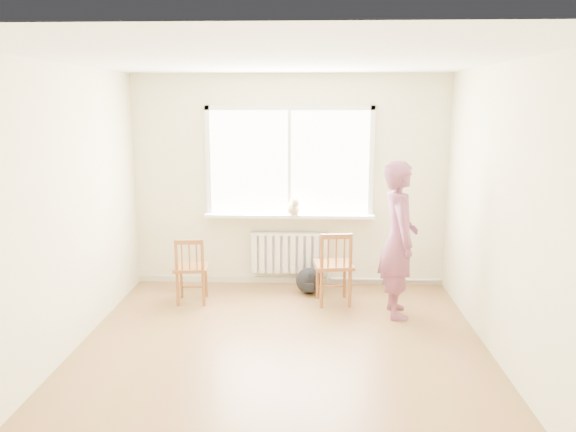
# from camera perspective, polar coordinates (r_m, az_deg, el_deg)

# --- Properties ---
(floor) EXTENTS (4.50, 4.50, 0.00)m
(floor) POSITION_cam_1_polar(r_m,az_deg,el_deg) (5.40, -0.80, -14.27)
(floor) COLOR #8C5E39
(floor) RESTS_ON ground
(ceiling) EXTENTS (4.50, 4.50, 0.00)m
(ceiling) POSITION_cam_1_polar(r_m,az_deg,el_deg) (4.88, -0.89, 15.65)
(ceiling) COLOR white
(ceiling) RESTS_ON back_wall
(back_wall) EXTENTS (4.00, 0.01, 2.70)m
(back_wall) POSITION_cam_1_polar(r_m,az_deg,el_deg) (7.18, 0.16, 3.51)
(back_wall) COLOR beige
(back_wall) RESTS_ON ground
(window) EXTENTS (2.12, 0.05, 1.42)m
(window) POSITION_cam_1_polar(r_m,az_deg,el_deg) (7.12, 0.15, 5.98)
(window) COLOR white
(window) RESTS_ON back_wall
(windowsill) EXTENTS (2.15, 0.22, 0.04)m
(windowsill) POSITION_cam_1_polar(r_m,az_deg,el_deg) (7.14, 0.12, 0.05)
(windowsill) COLOR white
(windowsill) RESTS_ON back_wall
(radiator) EXTENTS (1.00, 0.12, 0.55)m
(radiator) POSITION_cam_1_polar(r_m,az_deg,el_deg) (7.27, 0.13, -3.71)
(radiator) COLOR white
(radiator) RESTS_ON back_wall
(heating_pipe) EXTENTS (1.40, 0.04, 0.04)m
(heating_pipe) POSITION_cam_1_polar(r_m,az_deg,el_deg) (7.46, 9.83, -6.36)
(heating_pipe) COLOR silver
(heating_pipe) RESTS_ON back_wall
(baseboard) EXTENTS (4.00, 0.03, 0.08)m
(baseboard) POSITION_cam_1_polar(r_m,az_deg,el_deg) (7.46, 0.15, -6.52)
(baseboard) COLOR beige
(baseboard) RESTS_ON ground
(chair_left) EXTENTS (0.42, 0.41, 0.80)m
(chair_left) POSITION_cam_1_polar(r_m,az_deg,el_deg) (6.74, -9.82, -5.44)
(chair_left) COLOR brown
(chair_left) RESTS_ON floor
(chair_right) EXTENTS (0.49, 0.47, 0.88)m
(chair_right) POSITION_cam_1_polar(r_m,az_deg,el_deg) (6.61, 4.72, -5.27)
(chair_right) COLOR brown
(chair_right) RESTS_ON floor
(person) EXTENTS (0.45, 0.66, 1.73)m
(person) POSITION_cam_1_polar(r_m,az_deg,el_deg) (6.28, 11.17, -2.36)
(person) COLOR #CD4544
(person) RESTS_ON floor
(cat) EXTENTS (0.21, 0.37, 0.25)m
(cat) POSITION_cam_1_polar(r_m,az_deg,el_deg) (7.03, 0.60, 0.89)
(cat) COLOR beige
(cat) RESTS_ON windowsill
(backpack) EXTENTS (0.34, 0.26, 0.33)m
(backpack) POSITION_cam_1_polar(r_m,az_deg,el_deg) (7.03, 2.15, -6.59)
(backpack) COLOR black
(backpack) RESTS_ON floor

